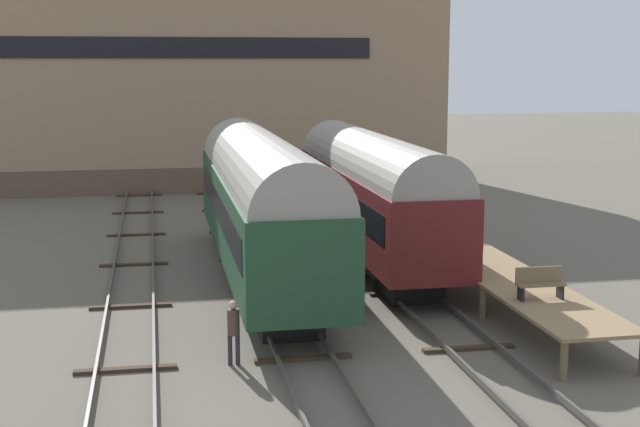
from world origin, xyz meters
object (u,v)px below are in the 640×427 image
(bench, at_px, (540,282))
(person_worker, at_px, (234,327))
(train_car_green, at_px, (262,199))
(train_car_maroon, at_px, (373,190))

(bench, distance_m, person_worker, 8.84)
(person_worker, bearing_deg, bench, 5.22)
(train_car_green, bearing_deg, train_car_maroon, 27.15)
(person_worker, bearing_deg, train_car_green, 78.05)
(train_car_green, bearing_deg, person_worker, -101.95)
(bench, xyz_separation_m, person_worker, (-8.79, -0.80, -0.57))
(train_car_maroon, height_order, person_worker, train_car_maroon)
(train_car_maroon, distance_m, train_car_green, 5.16)
(train_car_green, relative_size, person_worker, 10.57)
(train_car_green, distance_m, bench, 10.56)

